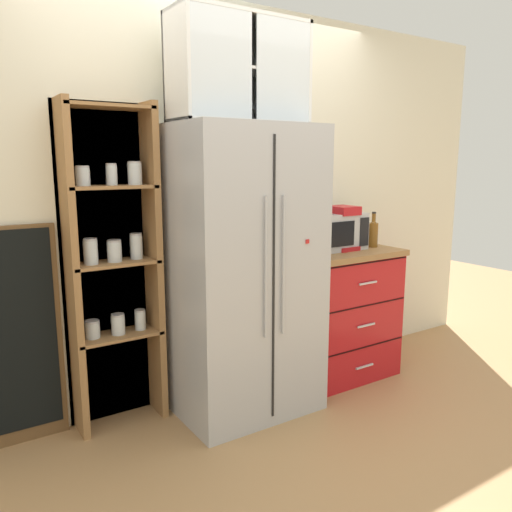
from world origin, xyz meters
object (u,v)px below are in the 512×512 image
object	(u,v)px
microwave	(331,231)
bottle_amber	(373,232)
coffee_maker	(340,228)
mug_cream	(299,247)
bottle_clear	(342,232)
chalkboard_menu	(3,339)
refrigerator	(242,272)

from	to	relation	value
microwave	bottle_amber	world-z (taller)	microwave
microwave	coffee_maker	size ratio (longest dim) A/B	1.42
microwave	coffee_maker	distance (m)	0.07
microwave	mug_cream	distance (m)	0.30
bottle_amber	bottle_clear	bearing A→B (deg)	173.14
bottle_clear	chalkboard_menu	world-z (taller)	bottle_clear
coffee_maker	refrigerator	bearing A→B (deg)	-175.87
chalkboard_menu	microwave	bearing A→B (deg)	-5.49
bottle_amber	mug_cream	bearing A→B (deg)	169.91
microwave	bottle_amber	xyz separation A→B (m)	(0.32, -0.10, -0.02)
refrigerator	microwave	size ratio (longest dim) A/B	4.01
coffee_maker	chalkboard_menu	xyz separation A→B (m)	(-2.17, 0.25, -0.48)
mug_cream	bottle_amber	size ratio (longest dim) A/B	0.42
bottle_amber	bottle_clear	world-z (taller)	bottle_clear
refrigerator	bottle_amber	xyz separation A→B (m)	(1.12, 0.00, 0.16)
mug_cream	bottle_amber	distance (m)	0.62
coffee_maker	mug_cream	bearing A→B (deg)	172.06
refrigerator	mug_cream	distance (m)	0.54
refrigerator	coffee_maker	distance (m)	0.88
microwave	bottle_clear	world-z (taller)	bottle_clear
bottle_amber	refrigerator	bearing A→B (deg)	-179.98
refrigerator	bottle_amber	distance (m)	1.13
bottle_amber	chalkboard_menu	distance (m)	2.50
mug_cream	bottle_clear	xyz separation A→B (m)	(0.33, -0.07, 0.09)
refrigerator	microwave	distance (m)	0.83
bottle_amber	chalkboard_menu	size ratio (longest dim) A/B	0.21
coffee_maker	bottle_clear	xyz separation A→B (m)	(-0.00, -0.03, -0.03)
mug_cream	bottle_amber	bearing A→B (deg)	-10.09
bottle_clear	chalkboard_menu	distance (m)	2.23
refrigerator	chalkboard_menu	bearing A→B (deg)	166.88
microwave	bottle_clear	xyz separation A→B (m)	(0.05, -0.07, -0.00)
bottle_clear	chalkboard_menu	xyz separation A→B (m)	(-2.17, 0.27, -0.45)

